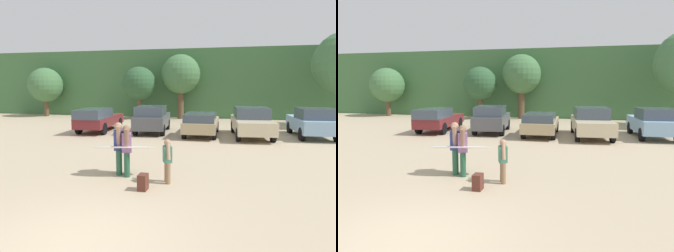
# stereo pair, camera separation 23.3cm
# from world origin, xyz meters

# --- Properties ---
(ground_plane) EXTENTS (120.00, 120.00, 0.00)m
(ground_plane) POSITION_xyz_m (0.00, 0.00, 0.00)
(ground_plane) COLOR tan
(hillside_ridge) EXTENTS (108.00, 12.00, 6.06)m
(hillside_ridge) POSITION_xyz_m (0.00, 28.17, 3.03)
(hillside_ridge) COLOR #427042
(hillside_ridge) RESTS_ON ground_plane
(tree_far_left) EXTENTS (3.16, 3.16, 4.48)m
(tree_far_left) POSITION_xyz_m (-14.65, 20.70, 2.88)
(tree_far_left) COLOR brown
(tree_far_left) RESTS_ON ground_plane
(tree_center_right) EXTENTS (2.85, 2.85, 4.44)m
(tree_center_right) POSITION_xyz_m (-5.36, 20.30, 2.99)
(tree_center_right) COLOR brown
(tree_center_right) RESTS_ON ground_plane
(tree_far_right) EXTENTS (3.34, 3.34, 5.49)m
(tree_far_right) POSITION_xyz_m (-1.98, 21.34, 3.77)
(tree_far_right) COLOR brown
(tree_far_right) RESTS_ON ground_plane
(parked_car_maroon) EXTENTS (1.99, 4.58, 1.48)m
(parked_car_maroon) POSITION_xyz_m (-5.60, 12.78, 0.80)
(parked_car_maroon) COLOR maroon
(parked_car_maroon) RESTS_ON ground_plane
(parked_car_dark_gray) EXTENTS (2.23, 4.15, 1.66)m
(parked_car_dark_gray) POSITION_xyz_m (-2.21, 13.13, 0.86)
(parked_car_dark_gray) COLOR #4C4F54
(parked_car_dark_gray) RESTS_ON ground_plane
(parked_car_tan) EXTENTS (1.93, 4.39, 1.33)m
(parked_car_tan) POSITION_xyz_m (0.85, 12.71, 0.73)
(parked_car_tan) COLOR tan
(parked_car_tan) RESTS_ON ground_plane
(parked_car_champagne) EXTENTS (2.40, 4.87, 1.65)m
(parked_car_champagne) POSITION_xyz_m (3.63, 12.95, 0.86)
(parked_car_champagne) COLOR beige
(parked_car_champagne) RESTS_ON ground_plane
(parked_car_sky_blue) EXTENTS (2.21, 4.17, 1.66)m
(parked_car_sky_blue) POSITION_xyz_m (6.93, 13.43, 0.86)
(parked_car_sky_blue) COLOR #84ADD1
(parked_car_sky_blue) RESTS_ON ground_plane
(person_adult) EXTENTS (0.43, 0.75, 1.63)m
(person_adult) POSITION_xyz_m (-0.52, 4.27, 0.92)
(person_adult) COLOR #26593F
(person_adult) RESTS_ON ground_plane
(person_child) EXTENTS (0.34, 0.59, 1.31)m
(person_child) POSITION_xyz_m (0.90, 3.86, 0.74)
(person_child) COLOR #8C6B4C
(person_child) RESTS_ON ground_plane
(person_companion) EXTENTS (0.44, 0.76, 1.70)m
(person_companion) POSITION_xyz_m (-0.84, 4.40, 0.96)
(person_companion) COLOR #26593F
(person_companion) RESTS_ON ground_plane
(surfboard_white) EXTENTS (2.12, 0.97, 0.17)m
(surfboard_white) POSITION_xyz_m (-0.60, 4.24, 0.93)
(surfboard_white) COLOR white
(backpack_dropped) EXTENTS (0.24, 0.34, 0.45)m
(backpack_dropped) POSITION_xyz_m (0.39, 3.07, 0.22)
(backpack_dropped) COLOR #592D23
(backpack_dropped) RESTS_ON ground_plane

